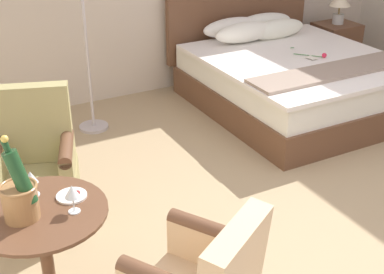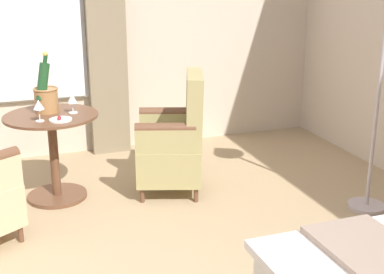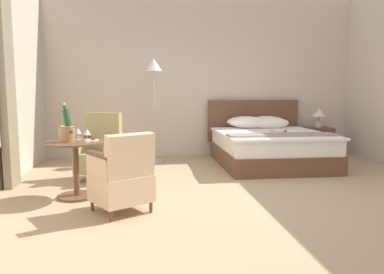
# 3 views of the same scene
# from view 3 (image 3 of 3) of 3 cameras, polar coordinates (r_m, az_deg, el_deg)

# --- Properties ---
(ground_plane) EXTENTS (7.80, 7.80, 0.00)m
(ground_plane) POSITION_cam_3_polar(r_m,az_deg,el_deg) (4.56, 7.65, -9.35)
(ground_plane) COLOR tan
(wall_headboard_side) EXTENTS (6.17, 0.12, 3.14)m
(wall_headboard_side) POSITION_cam_3_polar(r_m,az_deg,el_deg) (7.53, 1.59, 9.24)
(wall_headboard_side) COLOR beige
(wall_headboard_side) RESTS_ON ground
(bed) EXTENTS (1.83, 2.13, 1.10)m
(bed) POSITION_cam_3_polar(r_m,az_deg,el_deg) (6.72, 11.56, -1.22)
(bed) COLOR brown
(bed) RESTS_ON ground
(nightstand) EXTENTS (0.51, 0.43, 0.57)m
(nightstand) POSITION_cam_3_polar(r_m,az_deg,el_deg) (7.81, 18.63, -0.67)
(nightstand) COLOR brown
(nightstand) RESTS_ON ground
(bedside_lamp) EXTENTS (0.25, 0.25, 0.37)m
(bedside_lamp) POSITION_cam_3_polar(r_m,az_deg,el_deg) (7.76, 18.79, 3.26)
(bedside_lamp) COLOR #AFB0AC
(bedside_lamp) RESTS_ON nightstand
(floor_lamp_brass) EXTENTS (0.30, 0.30, 1.85)m
(floor_lamp_brass) POSITION_cam_3_polar(r_m,az_deg,el_deg) (6.74, -5.85, 9.01)
(floor_lamp_brass) COLOR #B7AEB0
(floor_lamp_brass) RESTS_ON ground
(side_table_round) EXTENTS (0.71, 0.71, 0.68)m
(side_table_round) POSITION_cam_3_polar(r_m,az_deg,el_deg) (4.71, -17.26, -4.06)
(side_table_round) COLOR brown
(side_table_round) RESTS_ON ground
(champagne_bucket) EXTENTS (0.19, 0.19, 0.46)m
(champagne_bucket) POSITION_cam_3_polar(r_m,az_deg,el_deg) (4.65, -18.51, 0.92)
(champagne_bucket) COLOR #A17143
(champagne_bucket) RESTS_ON side_table_round
(wine_glass_near_bucket) EXTENTS (0.08, 0.08, 0.16)m
(wine_glass_near_bucket) POSITION_cam_3_polar(r_m,az_deg,el_deg) (4.54, -15.68, 0.65)
(wine_glass_near_bucket) COLOR white
(wine_glass_near_bucket) RESTS_ON side_table_round
(wine_glass_near_edge) EXTENTS (0.07, 0.07, 0.15)m
(wine_glass_near_edge) POSITION_cam_3_polar(r_m,az_deg,el_deg) (4.82, -16.97, 0.83)
(wine_glass_near_edge) COLOR white
(wine_glass_near_edge) RESTS_ON side_table_round
(snack_plate) EXTENTS (0.17, 0.17, 0.04)m
(snack_plate) POSITION_cam_3_polar(r_m,az_deg,el_deg) (4.69, -15.01, -0.47)
(snack_plate) COLOR white
(snack_plate) RESTS_ON side_table_round
(armchair_by_window) EXTENTS (0.69, 0.66, 0.97)m
(armchair_by_window) POSITION_cam_3_polar(r_m,az_deg,el_deg) (5.59, -13.87, -2.12)
(armchair_by_window) COLOR brown
(armchair_by_window) RESTS_ON ground
(armchair_facing_bed) EXTENTS (0.74, 0.75, 0.86)m
(armchair_facing_bed) POSITION_cam_3_polar(r_m,az_deg,el_deg) (4.01, -10.55, -5.94)
(armchair_facing_bed) COLOR brown
(armchair_facing_bed) RESTS_ON ground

